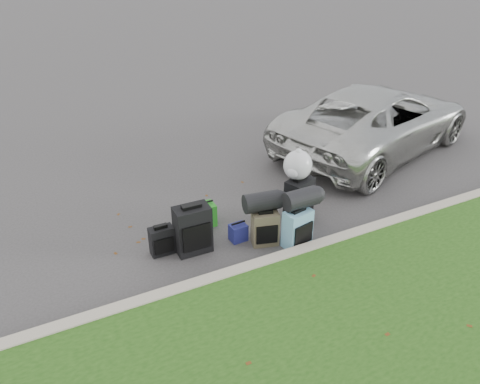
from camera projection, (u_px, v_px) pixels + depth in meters
name	position (u px, v px, depth m)	size (l,w,h in m)	color
ground	(251.00, 227.00, 7.30)	(120.00, 120.00, 0.00)	#383535
curb	(285.00, 258.00, 6.48)	(120.00, 0.18, 0.15)	#9E937F
suv	(376.00, 119.00, 9.58)	(2.23, 4.84, 1.34)	#B7B7B2
suitcase_small_black	(162.00, 241.00, 6.61)	(0.34, 0.19, 0.43)	black
suitcase_large_black_left	(193.00, 230.00, 6.59)	(0.50, 0.30, 0.72)	black
suitcase_olive	(265.00, 228.00, 6.80)	(0.38, 0.24, 0.52)	#403A2A
suitcase_teal	(297.00, 228.00, 6.74)	(0.41, 0.24, 0.58)	teal
suitcase_large_black_right	(299.00, 199.00, 7.37)	(0.46, 0.28, 0.69)	black
tote_green	(205.00, 215.00, 7.27)	(0.32, 0.26, 0.36)	#20811C
tote_navy	(238.00, 232.00, 6.93)	(0.24, 0.19, 0.26)	navy
duffel_left	(262.00, 202.00, 6.67)	(0.28, 0.28, 0.53)	black
duffel_right	(301.00, 199.00, 6.63)	(0.29, 0.29, 0.51)	black
trash_bag	(298.00, 165.00, 7.14)	(0.45, 0.45, 0.45)	silver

